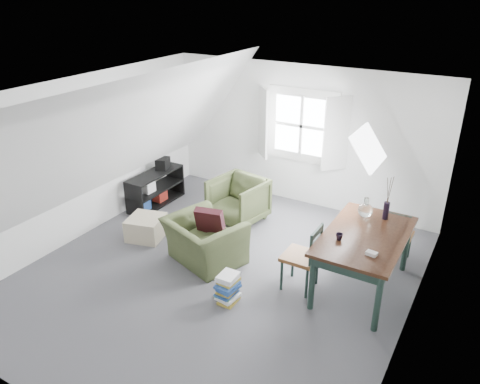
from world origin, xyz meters
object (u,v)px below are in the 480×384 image
Objects in this scene: dining_table at (365,242)px; dining_chair_near at (303,256)px; armchair_far at (238,220)px; armchair_near at (205,260)px; dining_chair_far at (398,235)px; magazine_stack at (228,288)px; media_shelf at (154,191)px; ottoman at (146,227)px.

dining_table is 1.74× the size of dining_chair_near.
armchair_far is 0.51× the size of dining_table.
armchair_near is at bearing -78.14° from dining_chair_near.
dining_table is at bearing 127.70° from dining_chair_near.
armchair_near is 1.25× the size of dining_chair_far.
magazine_stack is at bearing -145.02° from dining_table.
armchair_far is 2.16m from dining_chair_near.
dining_chair_near is (-0.67, -0.39, -0.22)m from dining_table.
dining_chair_near is at bearing -25.67° from armchair_far.
armchair_far is at bearing 4.81° from media_shelf.
media_shelf is at bearing -98.77° from dining_chair_near.
armchair_near is 2.17m from media_shelf.
dining_chair_near is at bearing -157.27° from armchair_near.
armchair_far is 0.70× the size of media_shelf.
armchair_near is 1.35m from armchair_far.
magazine_stack is (2.64, -1.74, -0.08)m from media_shelf.
dining_chair_far reaches higher than armchair_near.
magazine_stack is at bearing 159.63° from armchair_near.
dining_chair_far reaches higher than dining_table.
magazine_stack is (-1.37, -1.13, -0.51)m from dining_table.
armchair_near is 1.57m from dining_chair_near.
ottoman is at bearing 18.21° from dining_chair_far.
dining_table reaches higher than ottoman.
ottoman is at bearing -82.01° from dining_chair_near.
dining_chair_far is at bearing 11.57° from armchair_far.
magazine_stack is (1.01, -1.98, 0.20)m from armchair_far.
media_shelf is (-0.66, 1.00, 0.10)m from ottoman.
magazine_stack is (1.98, -0.74, 0.02)m from ottoman.
magazine_stack is (-0.70, -0.75, -0.29)m from dining_chair_near.
armchair_far is (-0.22, 1.33, 0.00)m from armchair_near.
armchair_near is 1.23× the size of armchair_far.
media_shelf is at bearing 2.32° from dining_chair_far.
media_shelf reaches higher than magazine_stack.
media_shelf is at bearing -161.64° from armchair_far.
magazine_stack is (0.79, -0.64, 0.20)m from armchair_near.
dining_table is 0.81m from dining_chair_near.
ottoman is at bearing -60.24° from media_shelf.
media_shelf is (-3.33, 0.99, -0.21)m from dining_chair_near.
armchair_far is 2.66m from dining_chair_far.
media_shelf is 3.07× the size of magazine_stack.
ottoman is 0.64× the size of dining_chair_far.
armchair_far reaches higher than ottoman.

